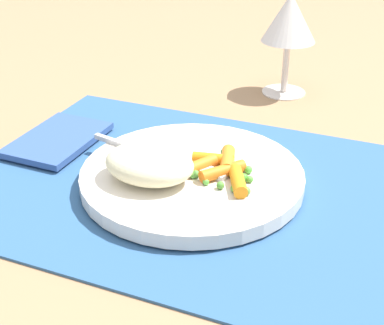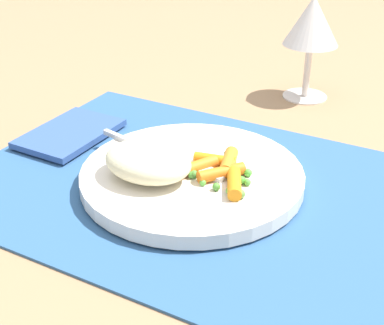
# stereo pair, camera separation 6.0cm
# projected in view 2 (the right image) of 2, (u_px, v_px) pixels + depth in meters

# --- Properties ---
(ground_plane) EXTENTS (2.40, 2.40, 0.00)m
(ground_plane) POSITION_uv_depth(u_px,v_px,m) (192.00, 187.00, 0.64)
(ground_plane) COLOR #997551
(placemat) EXTENTS (0.50, 0.37, 0.01)m
(placemat) POSITION_uv_depth(u_px,v_px,m) (192.00, 185.00, 0.64)
(placemat) COLOR #2D5684
(placemat) RESTS_ON ground_plane
(plate) EXTENTS (0.25, 0.25, 0.02)m
(plate) POSITION_uv_depth(u_px,v_px,m) (192.00, 177.00, 0.64)
(plate) COLOR silver
(plate) RESTS_ON placemat
(rice_mound) EXTENTS (0.10, 0.07, 0.04)m
(rice_mound) POSITION_uv_depth(u_px,v_px,m) (148.00, 162.00, 0.61)
(rice_mound) COLOR beige
(rice_mound) RESTS_ON plate
(carrot_portion) EXTENTS (0.08, 0.09, 0.02)m
(carrot_portion) POSITION_uv_depth(u_px,v_px,m) (221.00, 169.00, 0.62)
(carrot_portion) COLOR orange
(carrot_portion) RESTS_ON plate
(pea_scatter) EXTENTS (0.09, 0.08, 0.01)m
(pea_scatter) POSITION_uv_depth(u_px,v_px,m) (222.00, 177.00, 0.61)
(pea_scatter) COLOR #5A8E3C
(pea_scatter) RESTS_ON plate
(fork) EXTENTS (0.18, 0.05, 0.01)m
(fork) POSITION_uv_depth(u_px,v_px,m) (172.00, 160.00, 0.65)
(fork) COLOR silver
(fork) RESTS_ON plate
(wine_glass) EXTENTS (0.08, 0.08, 0.15)m
(wine_glass) POSITION_uv_depth(u_px,v_px,m) (312.00, 24.00, 0.82)
(wine_glass) COLOR silver
(wine_glass) RESTS_ON ground_plane
(napkin) EXTENTS (0.09, 0.13, 0.01)m
(napkin) POSITION_uv_depth(u_px,v_px,m) (70.00, 133.00, 0.74)
(napkin) COLOR #33518C
(napkin) RESTS_ON placemat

